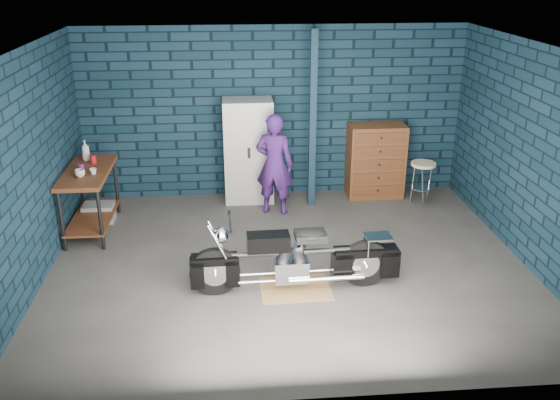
{
  "coord_description": "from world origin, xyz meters",
  "views": [
    {
      "loc": [
        -0.68,
        -6.65,
        3.63
      ],
      "look_at": [
        -0.08,
        0.3,
        0.76
      ],
      "focal_mm": 38.0,
      "sensor_mm": 36.0,
      "label": 1
    }
  ],
  "objects_px": {
    "workbench": "(91,201)",
    "motorcycle": "(296,254)",
    "person": "(274,164)",
    "tool_chest": "(376,161)",
    "locker": "(248,151)",
    "shop_stool": "(422,184)",
    "storage_bin": "(99,213)"
  },
  "relations": [
    {
      "from": "storage_bin",
      "to": "tool_chest",
      "type": "distance_m",
      "value": 4.36
    },
    {
      "from": "tool_chest",
      "to": "shop_stool",
      "type": "height_order",
      "value": "tool_chest"
    },
    {
      "from": "shop_stool",
      "to": "motorcycle",
      "type": "bearing_deg",
      "value": -133.16
    },
    {
      "from": "workbench",
      "to": "motorcycle",
      "type": "height_order",
      "value": "motorcycle"
    },
    {
      "from": "workbench",
      "to": "storage_bin",
      "type": "xyz_separation_m",
      "value": [
        0.02,
        0.31,
        -0.32
      ]
    },
    {
      "from": "person",
      "to": "motorcycle",
      "type": "bearing_deg",
      "value": 108.68
    },
    {
      "from": "locker",
      "to": "shop_stool",
      "type": "relative_size",
      "value": 2.34
    },
    {
      "from": "tool_chest",
      "to": "shop_stool",
      "type": "xyz_separation_m",
      "value": [
        0.64,
        -0.45,
        -0.24
      ]
    },
    {
      "from": "storage_bin",
      "to": "locker",
      "type": "distance_m",
      "value": 2.44
    },
    {
      "from": "tool_chest",
      "to": "motorcycle",
      "type": "bearing_deg",
      "value": -119.46
    },
    {
      "from": "workbench",
      "to": "locker",
      "type": "bearing_deg",
      "value": 23.36
    },
    {
      "from": "motorcycle",
      "to": "person",
      "type": "xyz_separation_m",
      "value": [
        -0.07,
        2.29,
        0.31
      ]
    },
    {
      "from": "workbench",
      "to": "motorcycle",
      "type": "distance_m",
      "value": 3.28
    },
    {
      "from": "person",
      "to": "shop_stool",
      "type": "distance_m",
      "value": 2.36
    },
    {
      "from": "locker",
      "to": "tool_chest",
      "type": "height_order",
      "value": "locker"
    },
    {
      "from": "storage_bin",
      "to": "tool_chest",
      "type": "xyz_separation_m",
      "value": [
        4.29,
        0.67,
        0.46
      ]
    },
    {
      "from": "workbench",
      "to": "motorcycle",
      "type": "relative_size",
      "value": 0.67
    },
    {
      "from": "locker",
      "to": "tool_chest",
      "type": "distance_m",
      "value": 2.06
    },
    {
      "from": "person",
      "to": "locker",
      "type": "height_order",
      "value": "locker"
    },
    {
      "from": "motorcycle",
      "to": "locker",
      "type": "relative_size",
      "value": 1.27
    },
    {
      "from": "motorcycle",
      "to": "workbench",
      "type": "bearing_deg",
      "value": 143.65
    },
    {
      "from": "workbench",
      "to": "person",
      "type": "xyz_separation_m",
      "value": [
        2.63,
        0.42,
        0.32
      ]
    },
    {
      "from": "tool_chest",
      "to": "shop_stool",
      "type": "relative_size",
      "value": 1.7
    },
    {
      "from": "locker",
      "to": "storage_bin",
      "type": "bearing_deg",
      "value": -163.33
    },
    {
      "from": "workbench",
      "to": "motorcycle",
      "type": "bearing_deg",
      "value": -34.68
    },
    {
      "from": "motorcycle",
      "to": "shop_stool",
      "type": "height_order",
      "value": "motorcycle"
    },
    {
      "from": "workbench",
      "to": "person",
      "type": "relative_size",
      "value": 0.91
    },
    {
      "from": "person",
      "to": "tool_chest",
      "type": "height_order",
      "value": "person"
    },
    {
      "from": "storage_bin",
      "to": "shop_stool",
      "type": "relative_size",
      "value": 0.63
    },
    {
      "from": "workbench",
      "to": "shop_stool",
      "type": "relative_size",
      "value": 2.01
    },
    {
      "from": "workbench",
      "to": "storage_bin",
      "type": "bearing_deg",
      "value": 86.26
    },
    {
      "from": "person",
      "to": "locker",
      "type": "relative_size",
      "value": 0.95
    }
  ]
}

